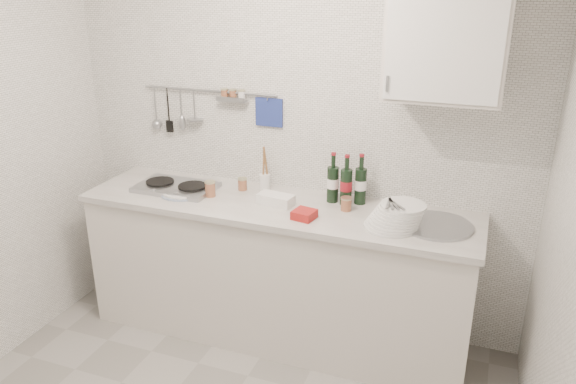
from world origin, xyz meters
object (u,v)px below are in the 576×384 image
at_px(wall_cabinet, 448,31).
at_px(plate_stack_hob, 184,191).
at_px(plate_stack_sink, 397,216).
at_px(wine_bottles, 347,179).
at_px(utensil_crock, 265,180).

height_order(wall_cabinet, plate_stack_hob, wall_cabinet).
distance_m(wall_cabinet, plate_stack_sink, 1.00).
relative_size(plate_stack_sink, wine_bottles, 1.06).
xyz_separation_m(wall_cabinet, plate_stack_hob, (-1.52, -0.17, -1.02)).
bearing_deg(plate_stack_sink, wine_bottles, 145.77).
height_order(plate_stack_hob, wine_bottles, wine_bottles).
distance_m(wall_cabinet, plate_stack_hob, 1.83).
bearing_deg(plate_stack_hob, wine_bottles, 11.64).
distance_m(plate_stack_hob, utensil_crock, 0.52).
bearing_deg(plate_stack_hob, utensil_crock, 26.94).
relative_size(plate_stack_hob, plate_stack_sink, 0.90).
relative_size(plate_stack_hob, utensil_crock, 0.99).
height_order(plate_stack_sink, wine_bottles, wine_bottles).
bearing_deg(plate_stack_hob, plate_stack_sink, -1.28).
height_order(wall_cabinet, wine_bottles, wall_cabinet).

